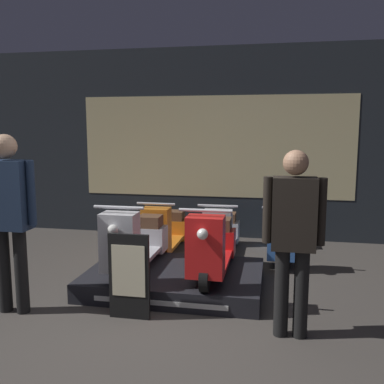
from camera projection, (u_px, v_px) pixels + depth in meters
The scene contains 11 objects.
ground_plane at pixel (152, 346), 3.69m from camera, with size 30.00×30.00×0.00m, color #423D38.
shop_wall_back at pixel (215, 144), 7.24m from camera, with size 8.34×0.09×3.20m.
display_platform at pixel (175, 279), 5.02m from camera, with size 2.02×1.38×0.21m.
scooter_display_left at pixel (136, 243), 4.99m from camera, with size 0.54×1.53×0.85m.
scooter_display_right at pixel (213, 247), 4.82m from camera, with size 0.54×1.53×0.85m.
scooter_backrow_0 at pixel (166, 231), 6.42m from camera, with size 0.54×1.53×0.85m.
scooter_backrow_1 at pixel (222, 234), 6.26m from camera, with size 0.54×1.53×0.85m.
scooter_backrow_2 at pixel (281, 237), 6.10m from camera, with size 0.54×1.53×0.85m.
person_left_browsing at pixel (9, 208), 4.22m from camera, with size 0.59×0.24×1.80m.
person_right_browsing at pixel (293, 231), 3.73m from camera, with size 0.54×0.22×1.68m.
price_sign_board at pixel (129, 276), 4.16m from camera, with size 0.41×0.04×0.85m.
Camera 1 is at (0.99, -3.32, 1.86)m, focal length 40.00 mm.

